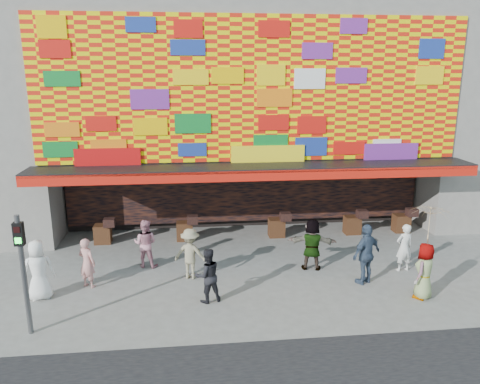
{
  "coord_description": "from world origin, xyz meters",
  "views": [
    {
      "loc": [
        -2.27,
        -12.14,
        6.18
      ],
      "look_at": [
        -0.7,
        2.0,
        2.48
      ],
      "focal_mm": 35.0,
      "sensor_mm": 36.0,
      "label": 1
    }
  ],
  "objects_px": {
    "ped_d": "(190,254)",
    "parasol": "(430,223)",
    "ped_h": "(404,247)",
    "ped_i": "(145,243)",
    "ped_c": "(207,275)",
    "ped_g": "(425,271)",
    "signal_left": "(22,262)",
    "ped_e": "(366,254)",
    "ped_b": "(87,263)",
    "ped_f": "(312,244)",
    "ped_a": "(38,270)"
  },
  "relations": [
    {
      "from": "ped_b",
      "to": "parasol",
      "type": "relative_size",
      "value": 0.78
    },
    {
      "from": "ped_a",
      "to": "ped_d",
      "type": "xyz_separation_m",
      "value": [
        4.18,
        0.89,
        -0.07
      ]
    },
    {
      "from": "ped_h",
      "to": "ped_c",
      "type": "bearing_deg",
      "value": 4.04
    },
    {
      "from": "ped_b",
      "to": "ped_d",
      "type": "height_order",
      "value": "ped_d"
    },
    {
      "from": "ped_b",
      "to": "ped_i",
      "type": "height_order",
      "value": "ped_i"
    },
    {
      "from": "ped_e",
      "to": "ped_i",
      "type": "xyz_separation_m",
      "value": [
        -6.61,
        1.98,
        -0.13
      ]
    },
    {
      "from": "ped_c",
      "to": "ped_i",
      "type": "distance_m",
      "value": 3.22
    },
    {
      "from": "signal_left",
      "to": "ped_a",
      "type": "bearing_deg",
      "value": 98.61
    },
    {
      "from": "ped_e",
      "to": "ped_h",
      "type": "xyz_separation_m",
      "value": [
        1.54,
        0.75,
        -0.15
      ]
    },
    {
      "from": "parasol",
      "to": "ped_a",
      "type": "bearing_deg",
      "value": 173.95
    },
    {
      "from": "ped_f",
      "to": "ped_a",
      "type": "bearing_deg",
      "value": 21.76
    },
    {
      "from": "ped_e",
      "to": "ped_i",
      "type": "height_order",
      "value": "ped_e"
    },
    {
      "from": "ped_b",
      "to": "parasol",
      "type": "distance_m",
      "value": 9.71
    },
    {
      "from": "ped_f",
      "to": "ped_g",
      "type": "height_order",
      "value": "ped_f"
    },
    {
      "from": "ped_i",
      "to": "parasol",
      "type": "distance_m",
      "value": 8.57
    },
    {
      "from": "ped_b",
      "to": "ped_i",
      "type": "distance_m",
      "value": 2.05
    },
    {
      "from": "ped_d",
      "to": "ped_f",
      "type": "xyz_separation_m",
      "value": [
        3.85,
        0.26,
        0.05
      ]
    },
    {
      "from": "ped_d",
      "to": "parasol",
      "type": "xyz_separation_m",
      "value": [
        6.44,
        -2.02,
        1.4
      ]
    },
    {
      "from": "ped_b",
      "to": "ped_c",
      "type": "bearing_deg",
      "value": -171.36
    },
    {
      "from": "signal_left",
      "to": "ped_i",
      "type": "relative_size",
      "value": 1.9
    },
    {
      "from": "ped_b",
      "to": "ped_g",
      "type": "height_order",
      "value": "ped_g"
    },
    {
      "from": "ped_g",
      "to": "parasol",
      "type": "xyz_separation_m",
      "value": [
        0.0,
        -0.0,
        1.39
      ]
    },
    {
      "from": "ped_e",
      "to": "parasol",
      "type": "bearing_deg",
      "value": 110.35
    },
    {
      "from": "ped_b",
      "to": "ped_g",
      "type": "relative_size",
      "value": 0.94
    },
    {
      "from": "ped_h",
      "to": "ped_i",
      "type": "bearing_deg",
      "value": -16.98
    },
    {
      "from": "ped_h",
      "to": "signal_left",
      "type": "bearing_deg",
      "value": 5.04
    },
    {
      "from": "ped_c",
      "to": "ped_g",
      "type": "relative_size",
      "value": 0.96
    },
    {
      "from": "ped_g",
      "to": "ped_c",
      "type": "bearing_deg",
      "value": -47.15
    },
    {
      "from": "ped_h",
      "to": "parasol",
      "type": "distance_m",
      "value": 2.34
    },
    {
      "from": "ped_f",
      "to": "parasol",
      "type": "distance_m",
      "value": 3.7
    },
    {
      "from": "ped_f",
      "to": "ped_g",
      "type": "relative_size",
      "value": 1.05
    },
    {
      "from": "ped_f",
      "to": "ped_i",
      "type": "height_order",
      "value": "ped_f"
    },
    {
      "from": "signal_left",
      "to": "ped_h",
      "type": "bearing_deg",
      "value": 13.45
    },
    {
      "from": "ped_h",
      "to": "ped_i",
      "type": "height_order",
      "value": "ped_i"
    },
    {
      "from": "ped_h",
      "to": "ped_i",
      "type": "relative_size",
      "value": 0.98
    },
    {
      "from": "ped_f",
      "to": "ped_i",
      "type": "relative_size",
      "value": 1.06
    },
    {
      "from": "ped_a",
      "to": "ped_b",
      "type": "distance_m",
      "value": 1.33
    },
    {
      "from": "ped_g",
      "to": "ped_i",
      "type": "height_order",
      "value": "ped_g"
    },
    {
      "from": "ped_b",
      "to": "ped_h",
      "type": "relative_size",
      "value": 0.97
    },
    {
      "from": "ped_e",
      "to": "ped_a",
      "type": "bearing_deg",
      "value": -29.11
    },
    {
      "from": "signal_left",
      "to": "parasol",
      "type": "relative_size",
      "value": 1.55
    },
    {
      "from": "ped_b",
      "to": "ped_h",
      "type": "height_order",
      "value": "ped_h"
    },
    {
      "from": "ped_e",
      "to": "parasol",
      "type": "xyz_separation_m",
      "value": [
        1.27,
        -1.09,
        1.27
      ]
    },
    {
      "from": "ped_f",
      "to": "ped_h",
      "type": "relative_size",
      "value": 1.09
    },
    {
      "from": "ped_c",
      "to": "ped_e",
      "type": "bearing_deg",
      "value": 171.41
    },
    {
      "from": "ped_d",
      "to": "ped_i",
      "type": "relative_size",
      "value": 1.0
    },
    {
      "from": "ped_c",
      "to": "ped_f",
      "type": "xyz_separation_m",
      "value": [
        3.4,
        1.82,
        0.07
      ]
    },
    {
      "from": "ped_b",
      "to": "ped_g",
      "type": "bearing_deg",
      "value": -161.33
    },
    {
      "from": "ped_b",
      "to": "ped_h",
      "type": "bearing_deg",
      "value": -150.32
    },
    {
      "from": "ped_e",
      "to": "ped_f",
      "type": "height_order",
      "value": "ped_e"
    }
  ]
}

